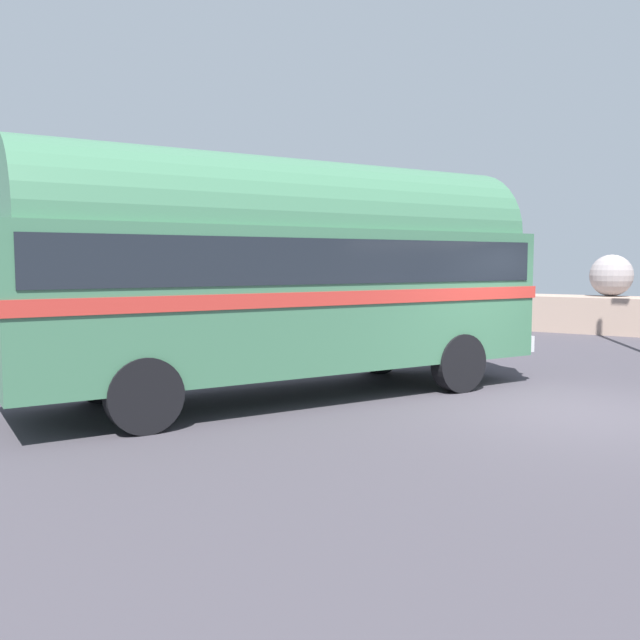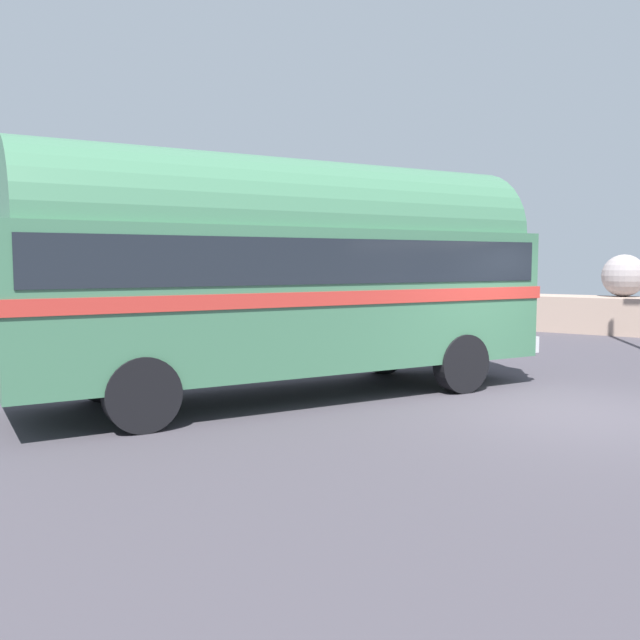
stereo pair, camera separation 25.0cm
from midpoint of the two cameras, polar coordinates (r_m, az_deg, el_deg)
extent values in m
cube|color=#3F3B43|center=(10.38, 21.22, -7.30)|extent=(32.00, 26.00, 0.02)
cube|color=gray|center=(26.24, 0.97, 3.77)|extent=(1.40, 1.38, 1.07)
cube|color=tan|center=(24.44, 6.89, 3.66)|extent=(1.49, 1.48, 1.08)
sphere|color=#A67584|center=(23.54, 15.27, 3.27)|extent=(0.91, 0.91, 0.91)
sphere|color=gray|center=(22.50, 24.37, 3.41)|extent=(1.27, 1.27, 1.27)
cylinder|color=black|center=(13.04, 5.81, -2.38)|extent=(0.66, 0.99, 0.96)
cylinder|color=black|center=(11.34, 12.36, -3.56)|extent=(0.66, 0.99, 0.96)
cylinder|color=black|center=(10.88, -17.11, -4.02)|extent=(0.66, 0.99, 0.96)
cylinder|color=black|center=(8.77, -13.88, -6.05)|extent=(0.66, 0.99, 0.96)
cube|color=#3D6F50|center=(10.64, -2.08, 1.81)|extent=(5.72, 8.63, 2.10)
cylinder|color=#3D6F50|center=(10.63, -2.10, 7.47)|extent=(5.39, 8.24, 2.20)
cube|color=#B9322A|center=(10.63, -2.08, 2.10)|extent=(5.80, 8.73, 0.20)
cube|color=black|center=(10.62, -2.09, 4.93)|extent=(5.61, 8.34, 0.64)
cube|color=silver|center=(13.25, 14.50, -1.51)|extent=(2.14, 1.11, 0.28)
camera|label=1|loc=(0.13, -89.27, 0.06)|focal=38.25mm
camera|label=2|loc=(0.13, 90.73, -0.06)|focal=38.25mm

